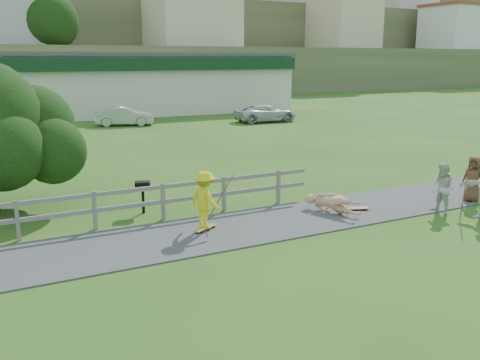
{
  "coord_description": "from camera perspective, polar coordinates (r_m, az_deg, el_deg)",
  "views": [
    {
      "loc": [
        -7.11,
        -11.18,
        4.69
      ],
      "look_at": [
        -0.12,
        2.0,
        1.27
      ],
      "focal_mm": 40.0,
      "sensor_mm": 36.0,
      "label": 1
    }
  ],
  "objects": [
    {
      "name": "ground",
      "position": [
        14.06,
        4.28,
        -6.61
      ],
      "size": [
        260.0,
        260.0,
        0.0
      ],
      "primitive_type": "plane",
      "color": "#275618",
      "rests_on": "ground"
    },
    {
      "name": "path",
      "position": [
        15.27,
        1.28,
        -4.89
      ],
      "size": [
        34.0,
        3.0,
        0.04
      ],
      "primitive_type": "cube",
      "color": "#373739",
      "rests_on": "ground"
    },
    {
      "name": "fence",
      "position": [
        15.22,
        -17.54,
        -2.8
      ],
      "size": [
        15.05,
        0.1,
        1.1
      ],
      "color": "slate",
      "rests_on": "ground"
    },
    {
      "name": "strip_mall",
      "position": [
        47.49,
        -14.59,
        9.97
      ],
      "size": [
        32.5,
        10.75,
        5.1
      ],
      "color": "silver",
      "rests_on": "ground"
    },
    {
      "name": "skater_rider",
      "position": [
        14.66,
        -3.75,
        -2.5
      ],
      "size": [
        0.91,
        1.17,
        1.6
      ],
      "primitive_type": "imported",
      "rotation": [
        0.0,
        0.0,
        1.92
      ],
      "color": "yellow",
      "rests_on": "ground"
    },
    {
      "name": "skater_fallen",
      "position": [
        16.61,
        9.79,
        -2.47
      ],
      "size": [
        1.88,
        1.05,
        0.67
      ],
      "primitive_type": "imported",
      "rotation": [
        0.0,
        0.0,
        0.35
      ],
      "color": "tan",
      "rests_on": "ground"
    },
    {
      "name": "spectator_a",
      "position": [
        17.44,
        20.83,
        -0.86
      ],
      "size": [
        0.66,
        0.81,
        1.58
      ],
      "primitive_type": "imported",
      "rotation": [
        0.0,
        0.0,
        4.79
      ],
      "color": "beige",
      "rests_on": "ground"
    },
    {
      "name": "spectator_c",
      "position": [
        19.21,
        23.63,
        0.05
      ],
      "size": [
        0.65,
        0.85,
        1.54
      ],
      "primitive_type": "imported",
      "rotation": [
        0.0,
        0.0,
        4.95
      ],
      "color": "brown",
      "rests_on": "ground"
    },
    {
      "name": "car_silver",
      "position": [
        38.74,
        -12.24,
        6.66
      ],
      "size": [
        4.25,
        2.5,
        1.32
      ],
      "primitive_type": "imported",
      "rotation": [
        0.0,
        0.0,
        1.28
      ],
      "color": "#ACAFB4",
      "rests_on": "ground"
    },
    {
      "name": "car_white",
      "position": [
        40.19,
        2.77,
        7.13
      ],
      "size": [
        4.76,
        2.39,
        1.29
      ],
      "primitive_type": "imported",
      "rotation": [
        0.0,
        0.0,
        1.52
      ],
      "color": "silver",
      "rests_on": "ground"
    },
    {
      "name": "bbq",
      "position": [
        16.68,
        -10.31,
        -1.84
      ],
      "size": [
        0.55,
        0.48,
        1.0
      ],
      "primitive_type": null,
      "rotation": [
        0.0,
        0.0,
        -0.31
      ],
      "color": "black",
      "rests_on": "ground"
    },
    {
      "name": "longboard_rider",
      "position": [
        14.88,
        -3.71,
        -5.3
      ],
      "size": [
        0.82,
        0.57,
        0.09
      ],
      "primitive_type": null,
      "rotation": [
        0.0,
        0.0,
        0.5
      ],
      "color": "olive",
      "rests_on": "ground"
    },
    {
      "name": "longboard_fallen",
      "position": [
        17.1,
        12.09,
        -3.12
      ],
      "size": [
        0.93,
        0.55,
        0.1
      ],
      "primitive_type": null,
      "rotation": [
        0.0,
        0.0,
        -0.39
      ],
      "color": "olive",
      "rests_on": "ground"
    },
    {
      "name": "helmet",
      "position": [
        17.29,
        10.64,
        -2.6
      ],
      "size": [
        0.26,
        0.26,
        0.26
      ],
      "primitive_type": "sphere",
      "color": "#BF2604",
      "rests_on": "ground"
    },
    {
      "name": "pole_rider",
      "position": [
        15.24,
        -2.32,
        -1.73
      ],
      "size": [
        0.03,
        0.03,
        1.67
      ],
      "primitive_type": "cylinder",
      "color": "brown",
      "rests_on": "ground"
    },
    {
      "name": "pole_spec_left",
      "position": [
        17.1,
        22.89,
        -0.78
      ],
      "size": [
        0.03,
        0.03,
        1.88
      ],
      "primitive_type": "cylinder",
      "color": "brown",
      "rests_on": "ground"
    }
  ]
}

